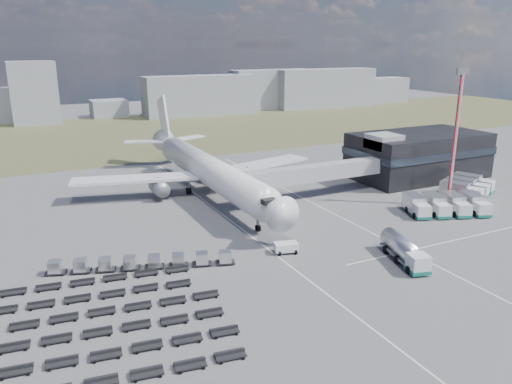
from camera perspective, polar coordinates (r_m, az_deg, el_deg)
name	(u,v)px	position (r m, az deg, el deg)	size (l,w,h in m)	color
ground	(285,251)	(73.65, 3.38, -6.73)	(420.00, 420.00, 0.00)	#565659
grass_strip	(124,134)	(174.44, -14.83, 6.39)	(420.00, 90.00, 0.01)	brown
lane_markings	(329,233)	(80.87, 8.38, -4.70)	(47.12, 110.00, 0.01)	silver
terminal	(418,154)	(118.49, 18.01, 4.13)	(30.40, 16.40, 11.00)	black
jet_bridge	(305,174)	(96.41, 5.67, 2.04)	(30.30, 3.80, 7.05)	#939399
airliner	(206,168)	(99.96, -5.76, 2.69)	(51.59, 64.53, 17.62)	silver
skyline	(90,99)	(210.51, -18.42, 10.05)	(319.85, 26.17, 23.16)	gray
fuel_tanker	(405,251)	(72.31, 16.61, -6.46)	(5.21, 10.59, 3.32)	silver
pushback_tug	(286,248)	(72.71, 3.45, -6.39)	(3.42, 1.92, 1.53)	silver
catering_truck	(212,176)	(109.54, -5.11, 1.87)	(4.70, 6.70, 2.85)	silver
service_trucks_near	(446,205)	(95.08, 20.88, -1.36)	(15.22, 11.69, 2.99)	silver
service_trucks_far	(467,187)	(108.01, 23.00, 0.53)	(12.70, 11.46, 3.16)	silver
uld_row	(142,262)	(69.18, -12.89, -7.83)	(24.19, 9.23, 1.68)	black
baggage_dollies	(97,323)	(57.75, -17.69, -14.12)	(29.43, 25.52, 0.72)	black
floodlight_mast	(455,139)	(97.63, 21.80, 5.65)	(2.40, 1.94, 25.14)	red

